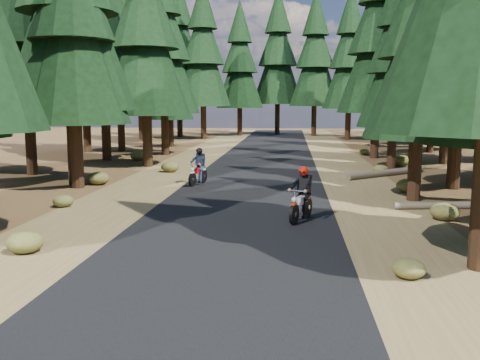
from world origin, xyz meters
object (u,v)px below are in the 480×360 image
object	(u,v)px
rider_lead	(301,203)
rider_follow	(198,173)
log_near	(387,173)
log_far	(459,205)

from	to	relation	value
rider_lead	rider_follow	xyz separation A→B (m)	(-4.32, 6.81, -0.02)
log_near	rider_lead	distance (m)	11.33
log_far	log_near	bearing A→B (deg)	88.36
log_near	rider_follow	xyz separation A→B (m)	(-8.65, -3.65, 0.37)
log_far	rider_follow	bearing A→B (deg)	146.62
log_far	rider_lead	size ratio (longest dim) A/B	2.33
log_near	rider_follow	distance (m)	9.40
log_near	log_far	xyz separation A→B (m)	(0.99, -8.09, -0.04)
log_near	rider_follow	size ratio (longest dim) A/B	2.88
rider_lead	rider_follow	distance (m)	8.07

